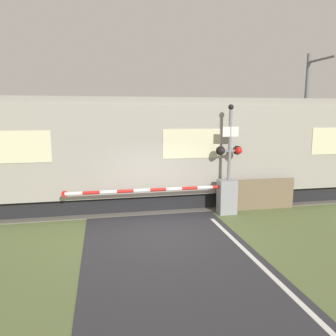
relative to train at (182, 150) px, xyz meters
The scene contains 7 objects.
ground_plane 4.22m from the train, 113.00° to the right, with size 80.00×80.00×0.00m, color #5B6B3D.
track_bed 2.46m from the train, behind, with size 36.00×3.20×0.13m.
train is the anchor object (origin of this frame).
crossing_barrier 2.42m from the train, 70.97° to the right, with size 5.69×0.44×1.17m.
signal_post 2.22m from the train, 58.48° to the right, with size 0.90×0.26×3.69m.
catenary_pole 7.23m from the train, 18.84° to the left, with size 0.20×1.90×6.17m.
roadside_fence 3.21m from the train, 35.79° to the right, with size 2.83×0.06×1.10m.
Camera 1 is at (-1.56, -8.69, 3.41)m, focal length 35.00 mm.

